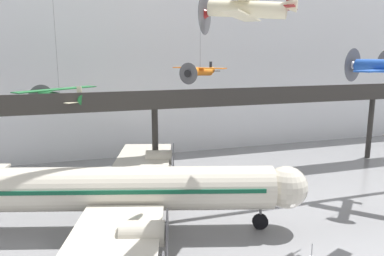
# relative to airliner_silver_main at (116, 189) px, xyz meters

# --- Properties ---
(hangar_back_wall) EXTENTS (140.00, 3.00, 25.74)m
(hangar_back_wall) POSITION_rel_airliner_silver_main_xyz_m (5.74, 23.92, 9.30)
(hangar_back_wall) COLOR silver
(hangar_back_wall) RESTS_ON ground
(mezzanine_walkway) EXTENTS (110.00, 3.20, 10.56)m
(mezzanine_walkway) POSITION_rel_airliner_silver_main_xyz_m (5.74, 10.68, 5.30)
(mezzanine_walkway) COLOR #2D2B28
(mezzanine_walkway) RESTS_ON ground
(airliner_silver_main) EXTENTS (30.85, 35.81, 10.37)m
(airliner_silver_main) POSITION_rel_airliner_silver_main_xyz_m (0.00, 0.00, 0.00)
(airliner_silver_main) COLOR beige
(airliner_silver_main) RESTS_ON ground
(suspended_plane_cream_biplane) EXTENTS (6.78, 7.26, 5.34)m
(suspended_plane_cream_biplane) POSITION_rel_airliner_silver_main_xyz_m (8.82, -4.72, 13.78)
(suspended_plane_cream_biplane) COLOR beige
(suspended_plane_orange_highwing) EXTENTS (5.39, 5.66, 9.76)m
(suspended_plane_orange_highwing) POSITION_rel_airliner_silver_main_xyz_m (10.81, 10.79, 8.83)
(suspended_plane_orange_highwing) COLOR orange
(suspended_plane_green_biplane) EXTENTS (8.32, 7.71, 13.00)m
(suspended_plane_green_biplane) POSITION_rel_airliner_silver_main_xyz_m (-4.23, 12.26, 6.11)
(suspended_plane_green_biplane) COLOR #1E6B33
(stanchion_barrier) EXTENTS (0.36, 0.36, 1.08)m
(stanchion_barrier) POSITION_rel_airliner_silver_main_xyz_m (12.72, -8.40, -3.25)
(stanchion_barrier) COLOR #B2B5BA
(stanchion_barrier) RESTS_ON ground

